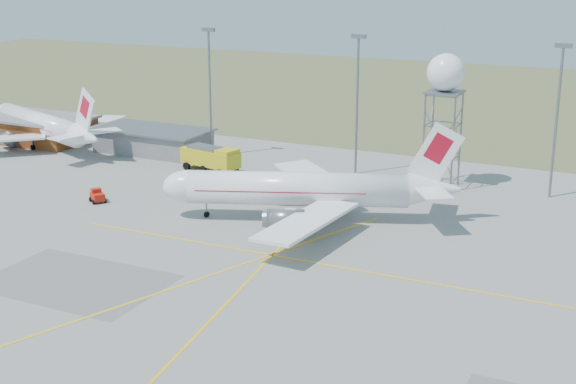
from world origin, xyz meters
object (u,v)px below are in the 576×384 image
at_px(airliner_far, 43,125).
at_px(radar_tower, 444,113).
at_px(fire_truck, 212,160).
at_px(airliner_main, 303,190).
at_px(baggage_tug, 97,197).

distance_m(airliner_far, radar_tower, 68.09).
bearing_deg(fire_truck, radar_tower, 24.56).
height_order(airliner_far, radar_tower, radar_tower).
relative_size(airliner_main, radar_tower, 1.89).
distance_m(airliner_far, fire_truck, 34.55).
bearing_deg(airliner_far, airliner_main, -175.16).
height_order(radar_tower, fire_truck, radar_tower).
distance_m(fire_truck, baggage_tug, 20.82).
distance_m(airliner_main, baggage_tug, 28.10).
relative_size(airliner_far, baggage_tug, 12.28).
height_order(fire_truck, baggage_tug, fire_truck).
relative_size(airliner_main, fire_truck, 3.50).
relative_size(radar_tower, fire_truck, 1.85).
xyz_separation_m(fire_truck, baggage_tug, (-5.47, -20.05, -1.18)).
bearing_deg(fire_truck, airliner_far, -170.75).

